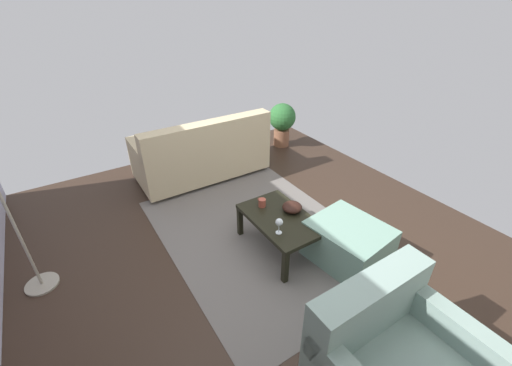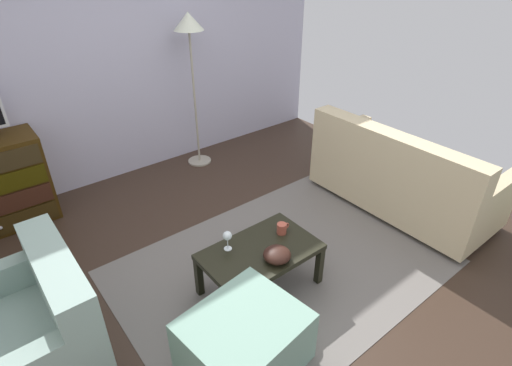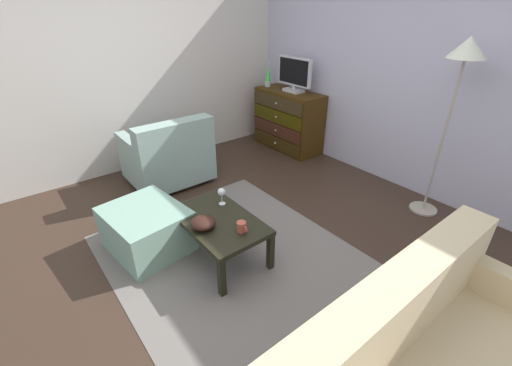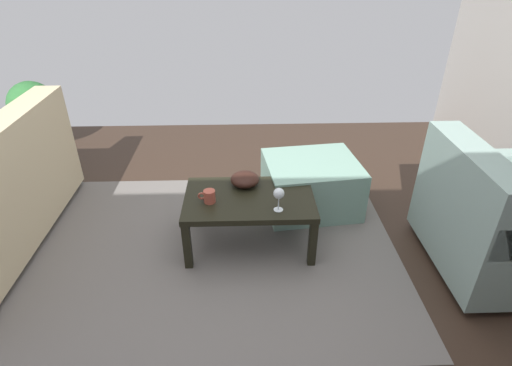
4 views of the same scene
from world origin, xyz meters
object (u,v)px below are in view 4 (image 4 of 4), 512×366
at_px(coffee_table, 249,203).
at_px(bowl_decorative, 245,179).
at_px(wine_glass, 279,194).
at_px(mug, 209,196).
at_px(armchair, 498,222).
at_px(ottoman, 311,185).
at_px(potted_plant, 34,111).

relative_size(coffee_table, bowl_decorative, 4.31).
relative_size(wine_glass, mug, 1.38).
distance_m(mug, bowl_decorative, 0.31).
bearing_deg(bowl_decorative, armchair, 164.38).
relative_size(armchair, ottoman, 1.29).
xyz_separation_m(bowl_decorative, ottoman, (-0.52, -0.29, -0.23)).
distance_m(mug, potted_plant, 2.41).
height_order(coffee_table, ottoman, ottoman).
bearing_deg(coffee_table, ottoman, -137.63).
bearing_deg(potted_plant, ottoman, 156.82).
xyz_separation_m(wine_glass, potted_plant, (2.25, -1.70, -0.06)).
bearing_deg(mug, armchair, 172.78).
xyz_separation_m(ottoman, potted_plant, (2.56, -1.10, 0.24)).
xyz_separation_m(mug, potted_plant, (1.81, -1.60, 0.01)).
relative_size(mug, bowl_decorative, 0.57).
distance_m(armchair, potted_plant, 4.04).
xyz_separation_m(coffee_table, bowl_decorative, (0.03, -0.16, 0.09)).
bearing_deg(mug, bowl_decorative, -138.17).
bearing_deg(ottoman, armchair, 145.03).
height_order(mug, armchair, armchair).
xyz_separation_m(coffee_table, wine_glass, (-0.18, 0.16, 0.17)).
relative_size(wine_glass, ottoman, 0.22).
bearing_deg(coffee_table, bowl_decorative, -80.29).
bearing_deg(armchair, potted_plant, -26.87).
relative_size(wine_glass, bowl_decorative, 0.79).
distance_m(mug, armchair, 1.81).
bearing_deg(wine_glass, bowl_decorative, -56.68).
bearing_deg(coffee_table, potted_plant, -36.76).
bearing_deg(ottoman, wine_glass, 62.94).
xyz_separation_m(coffee_table, potted_plant, (2.07, -1.54, 0.10)).
relative_size(ottoman, potted_plant, 0.97).
bearing_deg(potted_plant, coffee_table, 143.24).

